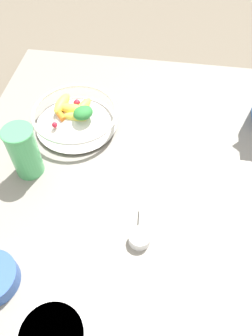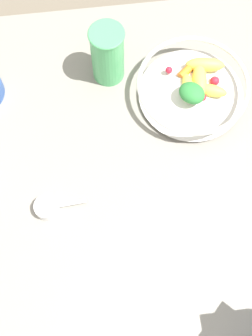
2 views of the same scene
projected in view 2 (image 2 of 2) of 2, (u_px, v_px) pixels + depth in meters
name	position (u px, v px, depth m)	size (l,w,h in m)	color
ground_plane	(114.00, 237.00, 0.94)	(6.00, 6.00, 0.00)	#665B4C
countertop	(114.00, 235.00, 0.92)	(1.09, 1.09, 0.03)	gray
fruit_bowl	(193.00, 88.00, 0.98)	(0.24, 0.24, 0.08)	silver
drinking_cup	(108.00, 54.00, 0.97)	(0.07, 0.07, 0.14)	#4CB266
measuring_scoop	(48.00, 207.00, 0.91)	(0.10, 0.05, 0.03)	white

